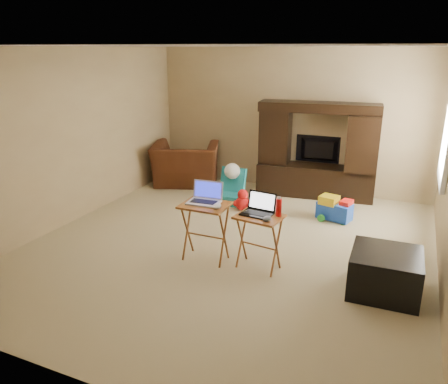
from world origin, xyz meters
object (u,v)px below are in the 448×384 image
at_px(recliner, 186,164).
at_px(mouse_left, 217,206).
at_px(plush_toy, 243,200).
at_px(push_toy, 335,208).
at_px(child_rocker, 229,186).
at_px(laptop_right, 257,205).
at_px(tray_table_left, 205,232).
at_px(television, 319,150).
at_px(laptop_left, 204,194).
at_px(entertainment_center, 317,150).
at_px(water_bottle, 279,208).
at_px(ottoman, 385,273).
at_px(mouse_right, 267,219).
at_px(tray_table_right, 259,242).

height_order(recliner, mouse_left, recliner).
distance_m(recliner, mouse_left, 3.37).
bearing_deg(plush_toy, push_toy, 6.89).
distance_m(plush_toy, mouse_left, 1.96).
distance_m(child_rocker, plush_toy, 0.45).
relative_size(child_rocker, plush_toy, 1.61).
xyz_separation_m(push_toy, laptop_right, (-0.59, -1.87, 0.59)).
relative_size(tray_table_left, mouse_left, 4.92).
distance_m(television, tray_table_left, 3.26).
height_order(television, laptop_left, television).
bearing_deg(entertainment_center, recliner, 179.79).
relative_size(tray_table_left, water_bottle, 3.53).
bearing_deg(tray_table_left, laptop_left, 134.60).
distance_m(laptop_left, laptop_right, 0.66).
bearing_deg(entertainment_center, plush_toy, -133.13).
bearing_deg(mouse_left, laptop_left, 155.56).
xyz_separation_m(ottoman, water_bottle, (-1.20, 0.05, 0.54)).
bearing_deg(water_bottle, television, 93.63).
xyz_separation_m(entertainment_center, water_bottle, (0.19, -2.83, -0.05)).
distance_m(plush_toy, laptop_left, 1.87).
bearing_deg(laptop_left, recliner, 117.78).
distance_m(entertainment_center, child_rocker, 1.63).
xyz_separation_m(entertainment_center, mouse_right, (0.12, -3.03, -0.12)).
relative_size(television, ottoman, 1.17).
distance_m(recliner, mouse_right, 3.74).
distance_m(tray_table_left, laptop_right, 0.76).
bearing_deg(child_rocker, tray_table_left, -74.82).
bearing_deg(push_toy, tray_table_right, -91.72).
bearing_deg(laptop_right, water_bottle, 20.13).
bearing_deg(mouse_right, ottoman, 6.85).
bearing_deg(water_bottle, ottoman, -2.26).
bearing_deg(television, plush_toy, 54.37).
distance_m(tray_table_left, mouse_right, 0.87).
bearing_deg(child_rocker, mouse_right, -57.31).
height_order(television, tray_table_right, television).
xyz_separation_m(plush_toy, mouse_right, (1.00, -1.84, 0.51)).
distance_m(plush_toy, tray_table_left, 1.79).
bearing_deg(mouse_left, television, 81.43).
bearing_deg(laptop_right, tray_table_left, -167.74).
xyz_separation_m(entertainment_center, tray_table_right, (-0.01, -2.91, -0.48)).
relative_size(push_toy, mouse_right, 3.78).
distance_m(television, child_rocker, 1.74).
height_order(entertainment_center, ottoman, entertainment_center).
bearing_deg(plush_toy, ottoman, -36.58).
relative_size(child_rocker, tray_table_right, 0.87).
bearing_deg(mouse_left, push_toy, 62.97).
distance_m(tray_table_right, laptop_right, 0.45).
xyz_separation_m(push_toy, mouse_right, (-0.42, -2.01, 0.50)).
xyz_separation_m(entertainment_center, laptop_right, (-0.05, -2.89, -0.03)).
bearing_deg(entertainment_center, mouse_right, -94.54).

